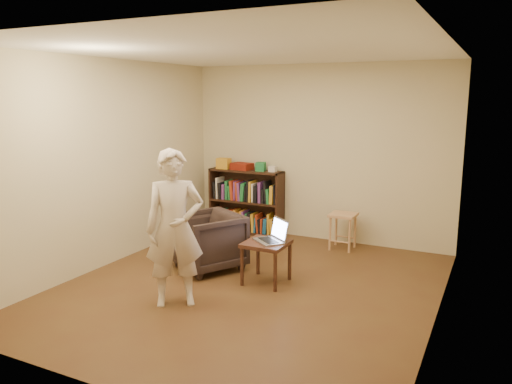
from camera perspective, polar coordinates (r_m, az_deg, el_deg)
The scene contains 15 objects.
floor at distance 5.76m, azimuth -0.80°, elevation -10.85°, with size 4.50×4.50×0.00m, color #4E2C19.
ceiling at distance 5.37m, azimuth -0.87°, elevation 15.87°, with size 4.50×4.50×0.00m, color white.
wall_back at distance 7.47m, azimuth 7.11°, elevation 4.40°, with size 4.00×4.00×0.00m, color beige.
wall_left at distance 6.57m, azimuth -16.57°, elevation 3.14°, with size 4.50×4.50×0.00m, color beige.
wall_right at distance 4.85m, azimuth 20.68°, elevation 0.28°, with size 4.50×4.50×0.00m, color beige.
bookshelf at distance 7.91m, azimuth -1.09°, elevation -1.48°, with size 1.20×0.30×1.00m.
box_yellow at distance 7.94m, azimuth -3.72°, elevation 3.28°, with size 0.20×0.15×0.17m, color gold.
red_cloth at distance 7.83m, azimuth -1.63°, elevation 2.95°, with size 0.31×0.23×0.10m, color maroon.
box_green at distance 7.68m, azimuth 0.54°, elevation 2.92°, with size 0.14×0.14×0.14m, color #1F763B.
box_white at distance 7.62m, azimuth 1.93°, elevation 2.66°, with size 0.11×0.11×0.09m, color silver.
stool at distance 7.13m, azimuth 9.92°, elevation -3.22°, with size 0.36×0.36×0.51m.
armchair at distance 6.28m, azimuth -5.55°, elevation -5.61°, with size 0.76×0.78×0.71m, color #2F221F.
side_table at distance 5.78m, azimuth 1.18°, elevation -6.50°, with size 0.48×0.48×0.49m.
laptop at distance 5.76m, azimuth 1.93°, elevation -5.07°, with size 0.45×0.45×0.26m.
person at distance 5.15m, azimuth -9.28°, elevation -4.11°, with size 0.59×0.39×1.62m, color beige.
Camera 1 is at (2.45, -4.76, 2.14)m, focal length 35.00 mm.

